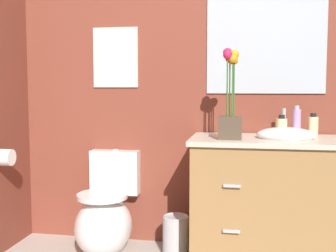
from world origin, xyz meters
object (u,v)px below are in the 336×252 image
lotion_bottle (282,127)px  wall_poster (115,58)px  toilet (106,218)px  trash_bin (176,235)px  flower_vase (230,107)px  wall_mirror (266,42)px  toilet_paper_roll (4,157)px  hand_wash_bottle (297,122)px  vanity_cabinet (265,200)px  soap_bottle (313,126)px

lotion_bottle → wall_poster: wall_poster is taller
toilet → trash_bin: bearing=4.7°
toilet → flower_vase: 1.16m
trash_bin → wall_mirror: bearing=21.4°
lotion_bottle → wall_mirror: bearing=110.0°
lotion_bottle → toilet_paper_roll: bearing=-173.6°
lotion_bottle → trash_bin: lotion_bottle is taller
hand_wash_bottle → wall_poster: (-1.27, 0.17, 0.44)m
wall_mirror → lotion_bottle: bearing=-70.0°
flower_vase → lotion_bottle: bearing=21.6°
vanity_cabinet → lotion_bottle: size_ratio=6.93×
hand_wash_bottle → wall_poster: 1.35m
hand_wash_bottle → toilet_paper_roll: hand_wash_bottle is taller
soap_bottle → vanity_cabinet: bearing=-155.5°
hand_wash_bottle → wall_mirror: (-0.20, 0.17, 0.53)m
toilet → wall_poster: bearing=90.0°
hand_wash_bottle → flower_vase: bearing=-151.9°
vanity_cabinet → trash_bin: vanity_cabinet is taller
vanity_cabinet → hand_wash_bottle: hand_wash_bottle is taller
flower_vase → hand_wash_bottle: bearing=28.1°
flower_vase → wall_poster: size_ratio=1.28×
trash_bin → wall_mirror: wall_mirror is taller
toilet → flower_vase: size_ratio=1.24×
flower_vase → wall_poster: (-0.85, 0.39, 0.34)m
wall_poster → wall_mirror: 1.07m
toilet_paper_roll → soap_bottle: bearing=8.7°
trash_bin → wall_poster: wall_poster is taller
soap_bottle → toilet: bearing=-175.4°
flower_vase → hand_wash_bottle: 0.49m
toilet → lotion_bottle: bearing=0.2°
soap_bottle → wall_mirror: size_ratio=0.19×
vanity_cabinet → flower_vase: 0.64m
vanity_cabinet → wall_poster: bearing=164.6°
toilet → vanity_cabinet: bearing=-1.4°
hand_wash_bottle → toilet_paper_roll: (-1.90, -0.30, -0.24)m
flower_vase → lotion_bottle: size_ratio=3.82×
lotion_bottle → trash_bin: (-0.68, 0.04, -0.75)m
vanity_cabinet → soap_bottle: vanity_cabinet is taller
toilet → wall_poster: size_ratio=1.60×
flower_vase → hand_wash_bottle: (0.42, 0.22, -0.10)m
soap_bottle → trash_bin: bearing=-175.5°
flower_vase → lotion_bottle: 0.36m
toilet → vanity_cabinet: size_ratio=0.69×
wall_poster → soap_bottle: bearing=-6.6°
vanity_cabinet → lotion_bottle: bearing=18.0°
vanity_cabinet → wall_poster: (-1.07, 0.29, 0.93)m
hand_wash_bottle → wall_mirror: bearing=140.0°
wall_poster → toilet_paper_roll: bearing=-143.6°
vanity_cabinet → toilet: bearing=178.6°
soap_bottle → hand_wash_bottle: 0.11m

